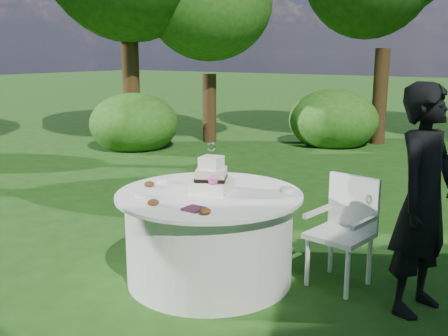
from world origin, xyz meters
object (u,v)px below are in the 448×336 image
at_px(napkins, 194,209).
at_px(cake, 211,179).
at_px(table, 209,236).
at_px(guest, 424,200).
at_px(chair, 345,223).

xyz_separation_m(napkins, cake, (-0.20, 0.49, 0.10)).
distance_m(napkins, cake, 0.54).
xyz_separation_m(table, cake, (-0.00, 0.03, 0.50)).
bearing_deg(cake, guest, 14.57).
bearing_deg(table, cake, 91.47).
bearing_deg(napkins, guest, 32.80).
height_order(cake, chair, cake).
relative_size(napkins, table, 0.09).
bearing_deg(napkins, chair, 53.83).
relative_size(napkins, guest, 0.08).
xyz_separation_m(cake, chair, (0.97, 0.56, -0.36)).
bearing_deg(cake, chair, 30.23).
bearing_deg(guest, table, 118.13).
height_order(guest, table, guest).
bearing_deg(table, guest, 15.70).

